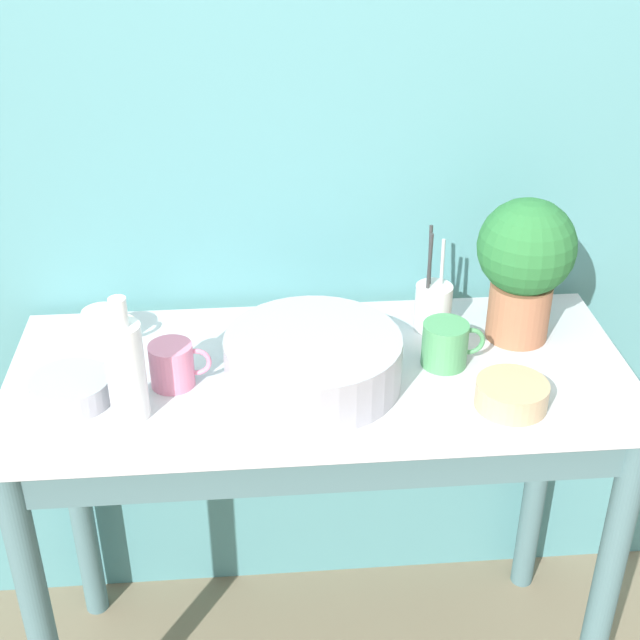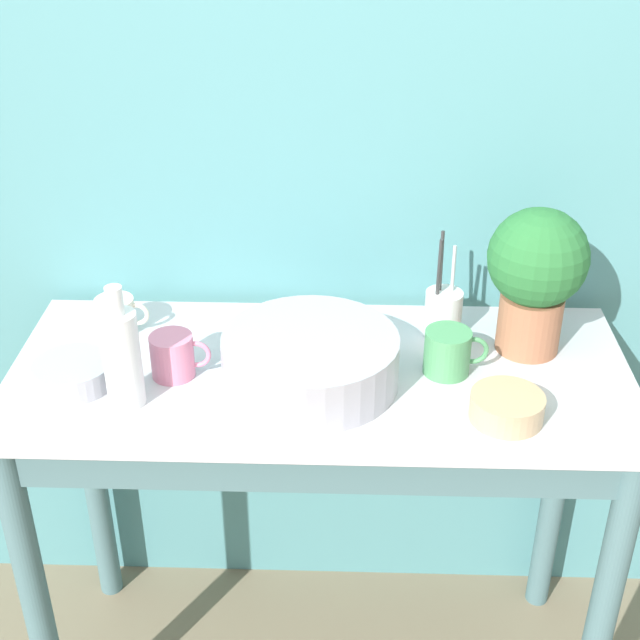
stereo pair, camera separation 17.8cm
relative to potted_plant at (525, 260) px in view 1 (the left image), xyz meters
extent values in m
cube|color=teal|center=(-0.44, 0.24, 0.12)|extent=(6.00, 0.05, 2.40)
cylinder|color=slate|center=(-1.04, -0.33, -0.64)|extent=(0.06, 0.06, 0.88)
cylinder|color=slate|center=(0.15, -0.33, -0.64)|extent=(0.06, 0.06, 0.88)
cylinder|color=slate|center=(-1.04, 0.13, -0.64)|extent=(0.06, 0.06, 0.88)
cylinder|color=slate|center=(0.15, 0.13, -0.64)|extent=(0.06, 0.06, 0.88)
cube|color=slate|center=(-0.44, -0.33, -0.26)|extent=(1.19, 0.02, 0.10)
cube|color=silver|center=(-0.44, -0.10, -0.20)|extent=(1.29, 0.56, 0.02)
cylinder|color=#A36647|center=(0.00, 0.00, -0.12)|extent=(0.13, 0.13, 0.13)
sphere|color=#286B33|center=(0.00, 0.00, 0.03)|extent=(0.21, 0.21, 0.21)
cylinder|color=#A8A8B2|center=(-0.46, -0.15, -0.13)|extent=(0.36, 0.36, 0.10)
cylinder|color=white|center=(-0.81, -0.23, -0.09)|extent=(0.07, 0.07, 0.20)
cylinder|color=white|center=(-0.81, -0.23, 0.04)|extent=(0.03, 0.03, 0.06)
cylinder|color=pink|center=(-0.74, -0.13, -0.14)|extent=(0.09, 0.09, 0.09)
torus|color=pink|center=(-0.69, -0.13, -0.13)|extent=(0.06, 0.01, 0.06)
cylinder|color=beige|center=(-0.90, 0.04, -0.15)|extent=(0.09, 0.09, 0.08)
torus|color=beige|center=(-0.85, 0.04, -0.14)|extent=(0.05, 0.01, 0.05)
cylinder|color=#4C935B|center=(-0.18, -0.10, -0.14)|extent=(0.10, 0.10, 0.10)
torus|color=#4C935B|center=(-0.13, -0.10, -0.13)|extent=(0.06, 0.01, 0.06)
cylinder|color=tan|center=(-0.08, -0.26, -0.16)|extent=(0.14, 0.14, 0.05)
cylinder|color=#A8A8B2|center=(-0.94, -0.17, -0.16)|extent=(0.16, 0.16, 0.05)
cylinder|color=silver|center=(-0.18, 0.05, -0.13)|extent=(0.08, 0.08, 0.11)
cylinder|color=#B7B7BC|center=(-0.16, 0.06, -0.08)|extent=(0.01, 0.02, 0.21)
cylinder|color=#333333|center=(-0.19, 0.07, -0.07)|extent=(0.01, 0.04, 0.24)
cylinder|color=#333333|center=(-0.19, 0.04, -0.07)|extent=(0.01, 0.02, 0.24)
camera|label=1|loc=(-0.57, -1.64, 0.83)|focal=50.00mm
camera|label=2|loc=(-0.39, -1.65, 0.83)|focal=50.00mm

